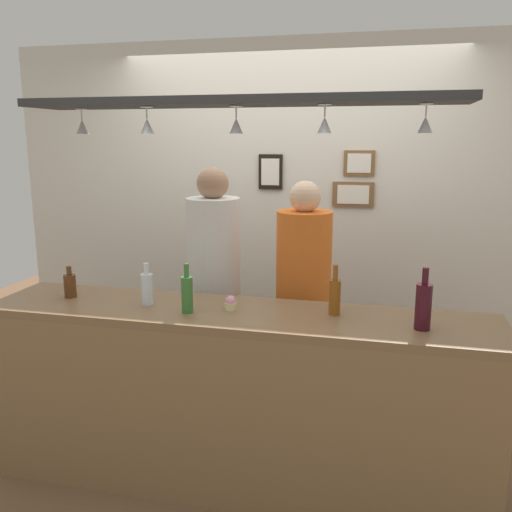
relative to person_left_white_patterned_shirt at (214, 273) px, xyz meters
name	(u,v)px	position (x,y,z in m)	size (l,w,h in m)	color
ground_plane	(252,446)	(0.32, -0.27, -1.03)	(8.00, 8.00, 0.00)	brown
back_wall	(286,216)	(0.32, 0.83, 0.27)	(4.40, 0.06, 2.60)	silver
bar_counter	(228,381)	(0.32, -0.77, -0.36)	(2.70, 0.55, 1.00)	brown
overhead_glass_rack	(237,101)	(0.32, -0.57, 1.03)	(2.20, 0.36, 0.04)	black
hanging_wineglass_far_left	(82,126)	(-0.56, -0.53, 0.92)	(0.07, 0.07, 0.13)	silver
hanging_wineglass_left	(147,125)	(-0.13, -0.63, 0.92)	(0.07, 0.07, 0.13)	silver
hanging_wineglass_center_left	(236,125)	(0.32, -0.58, 0.92)	(0.07, 0.07, 0.13)	silver
hanging_wineglass_center	(325,124)	(0.76, -0.62, 0.92)	(0.07, 0.07, 0.13)	silver
hanging_wineglass_center_right	(425,124)	(1.21, -0.58, 0.92)	(0.07, 0.07, 0.13)	silver
person_left_white_patterned_shirt	(214,273)	(0.00, 0.00, 0.00)	(0.34, 0.34, 1.71)	#2D334C
person_middle_orange_shirt	(303,286)	(0.58, 0.00, -0.05)	(0.34, 0.34, 1.63)	#2D334C
bottle_wine_dark_red	(423,305)	(1.25, -0.68, 0.08)	(0.08, 0.08, 0.30)	#380F19
bottle_beer_amber_tall	(335,295)	(0.82, -0.55, 0.07)	(0.06, 0.06, 0.26)	brown
bottle_soda_clear	(147,288)	(-0.18, -0.62, 0.06)	(0.06, 0.06, 0.23)	silver
bottle_beer_brown_stubby	(70,285)	(-0.66, -0.59, 0.04)	(0.07, 0.07, 0.18)	#512D14
bottle_beer_green_import	(187,293)	(0.08, -0.70, 0.07)	(0.06, 0.06, 0.26)	#336B2D
cupcake	(231,303)	(0.29, -0.61, 0.00)	(0.06, 0.06, 0.08)	beige
picture_frame_lower_pair	(353,194)	(0.82, 0.79, 0.45)	(0.30, 0.02, 0.18)	brown
picture_frame_crest	(271,172)	(0.20, 0.79, 0.60)	(0.18, 0.02, 0.26)	black
picture_frame_upper_small	(359,163)	(0.85, 0.79, 0.68)	(0.22, 0.02, 0.18)	brown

